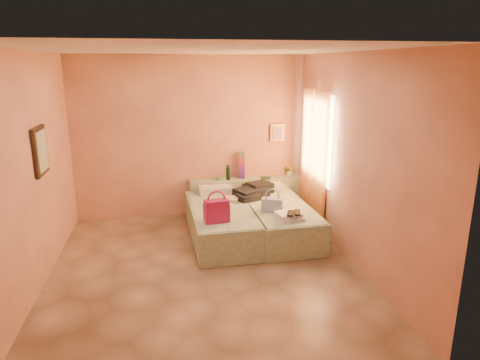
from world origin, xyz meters
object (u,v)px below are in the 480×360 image
(green_book, at_px, (266,178))
(blue_handbag, at_px, (272,205))
(bed_right, at_px, (277,219))
(headboard_ledge, at_px, (247,196))
(water_bottle, at_px, (228,173))
(magenta_handbag, at_px, (217,211))
(towel_stack, at_px, (290,216))
(flower_vase, at_px, (290,169))
(bed_left, at_px, (221,223))

(green_book, height_order, blue_handbag, blue_handbag)
(green_book, xyz_separation_m, blue_handbag, (-0.21, -1.31, -0.06))
(bed_right, bearing_deg, green_book, 85.83)
(headboard_ledge, height_order, bed_right, headboard_ledge)
(bed_right, relative_size, green_book, 11.61)
(water_bottle, bearing_deg, bed_right, -58.52)
(water_bottle, xyz_separation_m, blue_handbag, (0.46, -1.35, -0.18))
(magenta_handbag, relative_size, blue_handbag, 1.10)
(green_book, relative_size, blue_handbag, 0.55)
(water_bottle, relative_size, magenta_handbag, 0.76)
(blue_handbag, bearing_deg, green_book, 101.96)
(bed_right, relative_size, blue_handbag, 6.39)
(green_book, xyz_separation_m, towel_stack, (-0.05, -1.70, -0.11))
(blue_handbag, bearing_deg, flower_vase, 85.31)
(magenta_handbag, bearing_deg, green_book, 47.32)
(green_book, bearing_deg, blue_handbag, -81.86)
(flower_vase, bearing_deg, bed_left, -141.78)
(flower_vase, bearing_deg, magenta_handbag, -132.52)
(green_book, bearing_deg, water_bottle, -165.80)
(bed_left, bearing_deg, blue_handbag, -24.73)
(bed_right, bearing_deg, towel_stack, -92.22)
(bed_left, xyz_separation_m, green_book, (0.94, 1.00, 0.41))
(magenta_handbag, bearing_deg, bed_right, 21.14)
(blue_handbag, bearing_deg, towel_stack, -45.47)
(green_book, distance_m, towel_stack, 1.70)
(magenta_handbag, bearing_deg, blue_handbag, 9.56)
(bed_right, height_order, flower_vase, flower_vase)
(flower_vase, height_order, towel_stack, flower_vase)
(bed_left, xyz_separation_m, towel_stack, (0.89, -0.70, 0.30))
(headboard_ledge, bearing_deg, water_bottle, -178.21)
(headboard_ledge, bearing_deg, towel_stack, -80.59)
(flower_vase, distance_m, towel_stack, 1.91)
(bed_left, relative_size, magenta_handbag, 5.82)
(water_bottle, bearing_deg, blue_handbag, -71.00)
(headboard_ledge, bearing_deg, blue_handbag, -84.82)
(magenta_handbag, bearing_deg, flower_vase, 39.16)
(green_book, relative_size, flower_vase, 0.70)
(flower_vase, bearing_deg, headboard_ledge, -175.04)
(green_book, bearing_deg, flower_vase, 31.44)
(bed_left, distance_m, towel_stack, 1.17)
(bed_left, height_order, blue_handbag, blue_handbag)
(bed_left, xyz_separation_m, bed_right, (0.90, 0.00, 0.00))
(headboard_ledge, relative_size, bed_left, 1.02)
(bed_right, distance_m, towel_stack, 0.76)
(bed_right, xyz_separation_m, towel_stack, (-0.01, -0.70, 0.30))
(headboard_ledge, bearing_deg, bed_left, -119.94)
(flower_vase, xyz_separation_m, magenta_handbag, (-1.57, -1.71, -0.11))
(headboard_ledge, xyz_separation_m, flower_vase, (0.82, 0.07, 0.45))
(bed_left, bearing_deg, towel_stack, -39.62)
(flower_vase, bearing_deg, green_book, -166.00)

